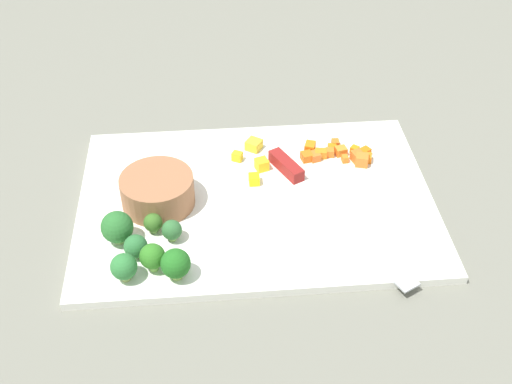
# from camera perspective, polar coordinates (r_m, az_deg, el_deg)

# --- Properties ---
(ground_plane) EXTENTS (4.00, 4.00, 0.00)m
(ground_plane) POSITION_cam_1_polar(r_m,az_deg,el_deg) (0.91, -0.00, -1.05)
(ground_plane) COLOR slate
(cutting_board) EXTENTS (0.49, 0.34, 0.01)m
(cutting_board) POSITION_cam_1_polar(r_m,az_deg,el_deg) (0.91, -0.00, -0.77)
(cutting_board) COLOR white
(cutting_board) RESTS_ON ground_plane
(prep_bowl) EXTENTS (0.10, 0.10, 0.04)m
(prep_bowl) POSITION_cam_1_polar(r_m,az_deg,el_deg) (0.89, -8.68, 0.25)
(prep_bowl) COLOR #9A6441
(prep_bowl) RESTS_ON cutting_board
(chef_knife) EXTENTS (0.16, 0.28, 0.02)m
(chef_knife) POSITION_cam_1_polar(r_m,az_deg,el_deg) (0.91, 4.94, 0.10)
(chef_knife) COLOR silver
(chef_knife) RESTS_ON cutting_board
(carrot_dice_0) EXTENTS (0.01, 0.01, 0.01)m
(carrot_dice_0) POSITION_cam_1_polar(r_m,az_deg,el_deg) (0.99, 6.74, 3.91)
(carrot_dice_0) COLOR orange
(carrot_dice_0) RESTS_ON cutting_board
(carrot_dice_1) EXTENTS (0.02, 0.02, 0.02)m
(carrot_dice_1) POSITION_cam_1_polar(r_m,az_deg,el_deg) (0.97, 9.32, 2.79)
(carrot_dice_1) COLOR orange
(carrot_dice_1) RESTS_ON cutting_board
(carrot_dice_2) EXTENTS (0.02, 0.02, 0.02)m
(carrot_dice_2) POSITION_cam_1_polar(r_m,az_deg,el_deg) (0.98, 4.79, 3.92)
(carrot_dice_2) COLOR orange
(carrot_dice_2) RESTS_ON cutting_board
(carrot_dice_3) EXTENTS (0.02, 0.02, 0.02)m
(carrot_dice_3) POSITION_cam_1_polar(r_m,az_deg,el_deg) (0.97, 8.92, 3.11)
(carrot_dice_3) COLOR orange
(carrot_dice_3) RESTS_ON cutting_board
(carrot_dice_4) EXTENTS (0.02, 0.02, 0.01)m
(carrot_dice_4) POSITION_cam_1_polar(r_m,az_deg,el_deg) (0.99, 8.70, 3.72)
(carrot_dice_4) COLOR orange
(carrot_dice_4) RESTS_ON cutting_board
(carrot_dice_5) EXTENTS (0.02, 0.01, 0.01)m
(carrot_dice_5) POSITION_cam_1_polar(r_m,az_deg,el_deg) (0.98, 5.71, 3.39)
(carrot_dice_5) COLOR orange
(carrot_dice_5) RESTS_ON cutting_board
(carrot_dice_6) EXTENTS (0.02, 0.02, 0.01)m
(carrot_dice_6) POSITION_cam_1_polar(r_m,az_deg,el_deg) (0.97, 5.21, 3.16)
(carrot_dice_6) COLOR orange
(carrot_dice_6) RESTS_ON cutting_board
(carrot_dice_7) EXTENTS (0.01, 0.01, 0.01)m
(carrot_dice_7) POSITION_cam_1_polar(r_m,az_deg,el_deg) (0.97, 7.85, 2.92)
(carrot_dice_7) COLOR orange
(carrot_dice_7) RESTS_ON cutting_board
(carrot_dice_8) EXTENTS (0.02, 0.02, 0.01)m
(carrot_dice_8) POSITION_cam_1_polar(r_m,az_deg,el_deg) (0.98, 9.69, 2.99)
(carrot_dice_8) COLOR orange
(carrot_dice_8) RESTS_ON cutting_board
(carrot_dice_9) EXTENTS (0.01, 0.01, 0.01)m
(carrot_dice_9) POSITION_cam_1_polar(r_m,az_deg,el_deg) (1.00, 7.01, 4.27)
(carrot_dice_9) COLOR orange
(carrot_dice_9) RESTS_ON cutting_board
(carrot_dice_10) EXTENTS (0.02, 0.02, 0.01)m
(carrot_dice_10) POSITION_cam_1_polar(r_m,az_deg,el_deg) (0.99, 7.49, 3.61)
(carrot_dice_10) COLOR orange
(carrot_dice_10) RESTS_ON cutting_board
(carrot_dice_11) EXTENTS (0.02, 0.02, 0.01)m
(carrot_dice_11) POSITION_cam_1_polar(r_m,az_deg,el_deg) (0.99, 9.59, 3.51)
(carrot_dice_11) COLOR orange
(carrot_dice_11) RESTS_ON cutting_board
(carrot_dice_12) EXTENTS (0.01, 0.01, 0.01)m
(carrot_dice_12) POSITION_cam_1_polar(r_m,az_deg,el_deg) (0.98, 6.53, 3.48)
(carrot_dice_12) COLOR orange
(carrot_dice_12) RESTS_ON cutting_board
(carrot_dice_13) EXTENTS (0.02, 0.02, 0.01)m
(carrot_dice_13) POSITION_cam_1_polar(r_m,az_deg,el_deg) (0.97, 4.50, 3.13)
(carrot_dice_13) COLOR orange
(carrot_dice_13) RESTS_ON cutting_board
(pepper_dice_0) EXTENTS (0.03, 0.03, 0.02)m
(pepper_dice_0) POSITION_cam_1_polar(r_m,az_deg,el_deg) (0.99, -0.19, 4.19)
(pepper_dice_0) COLOR yellow
(pepper_dice_0) RESTS_ON cutting_board
(pepper_dice_1) EXTENTS (0.02, 0.02, 0.01)m
(pepper_dice_1) POSITION_cam_1_polar(r_m,az_deg,el_deg) (0.92, -0.41, 1.11)
(pepper_dice_1) COLOR yellow
(pepper_dice_1) RESTS_ON cutting_board
(pepper_dice_2) EXTENTS (0.02, 0.02, 0.01)m
(pepper_dice_2) POSITION_cam_1_polar(r_m,az_deg,el_deg) (0.97, -1.67, 3.16)
(pepper_dice_2) COLOR yellow
(pepper_dice_2) RESTS_ON cutting_board
(pepper_dice_3) EXTENTS (0.02, 0.02, 0.02)m
(pepper_dice_3) POSITION_cam_1_polar(r_m,az_deg,el_deg) (0.95, 0.51, 2.45)
(pepper_dice_3) COLOR yellow
(pepper_dice_3) RESTS_ON cutting_board
(broccoli_floret_0) EXTENTS (0.04, 0.04, 0.04)m
(broccoli_floret_0) POSITION_cam_1_polar(r_m,az_deg,el_deg) (0.78, -7.10, -6.32)
(broccoli_floret_0) COLOR #91B656
(broccoli_floret_0) RESTS_ON cutting_board
(broccoli_floret_1) EXTENTS (0.03, 0.03, 0.04)m
(broccoli_floret_1) POSITION_cam_1_polar(r_m,az_deg,el_deg) (0.80, -9.13, -5.66)
(broccoli_floret_1) COLOR #87C056
(broccoli_floret_1) RESTS_ON cutting_board
(broccoli_floret_2) EXTENTS (0.03, 0.03, 0.03)m
(broccoli_floret_2) POSITION_cam_1_polar(r_m,az_deg,el_deg) (0.84, -7.43, -3.36)
(broccoli_floret_2) COLOR #95BB5D
(broccoli_floret_2) RESTS_ON cutting_board
(broccoli_floret_3) EXTENTS (0.03, 0.03, 0.04)m
(broccoli_floret_3) POSITION_cam_1_polar(r_m,az_deg,el_deg) (0.79, -11.58, -6.51)
(broccoli_floret_3) COLOR #97AB5C
(broccoli_floret_3) RESTS_ON cutting_board
(broccoli_floret_4) EXTENTS (0.04, 0.04, 0.05)m
(broccoli_floret_4) POSITION_cam_1_polar(r_m,az_deg,el_deg) (0.84, -12.15, -3.08)
(broccoli_floret_4) COLOR #87AB58
(broccoli_floret_4) RESTS_ON cutting_board
(broccoli_floret_5) EXTENTS (0.03, 0.03, 0.03)m
(broccoli_floret_5) POSITION_cam_1_polar(r_m,az_deg,el_deg) (0.82, -10.57, -4.75)
(broccoli_floret_5) COLOR #91B35C
(broccoli_floret_5) RESTS_ON cutting_board
(broccoli_floret_6) EXTENTS (0.02, 0.02, 0.03)m
(broccoli_floret_6) POSITION_cam_1_polar(r_m,az_deg,el_deg) (0.85, -9.07, -2.70)
(broccoli_floret_6) COLOR #8EB663
(broccoli_floret_6) RESTS_ON cutting_board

